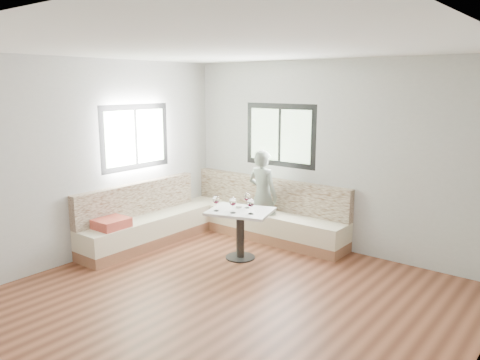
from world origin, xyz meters
name	(u,v)px	position (x,y,z in m)	size (l,w,h in m)	color
room	(220,180)	(-0.08, 0.08, 1.41)	(5.01, 5.01, 2.81)	brown
banquette	(212,220)	(-1.59, 1.61, 0.33)	(2.90, 2.80, 0.95)	#8E5C41
table	(240,222)	(-0.75, 1.28, 0.53)	(1.02, 0.90, 0.71)	black
person	(263,196)	(-0.96, 2.12, 0.73)	(0.53, 0.35, 1.46)	slate
olive_ramekin	(239,206)	(-0.85, 1.37, 0.73)	(0.09, 0.09, 0.04)	white
wine_glass_a	(216,200)	(-0.98, 1.04, 0.86)	(0.10, 0.10, 0.22)	white
wine_glass_b	(233,202)	(-0.73, 1.10, 0.86)	(0.10, 0.10, 0.22)	white
wine_glass_c	(251,203)	(-0.51, 1.20, 0.86)	(0.10, 0.10, 0.22)	white
wine_glass_d	(247,197)	(-0.74, 1.43, 0.86)	(0.10, 0.10, 0.22)	white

